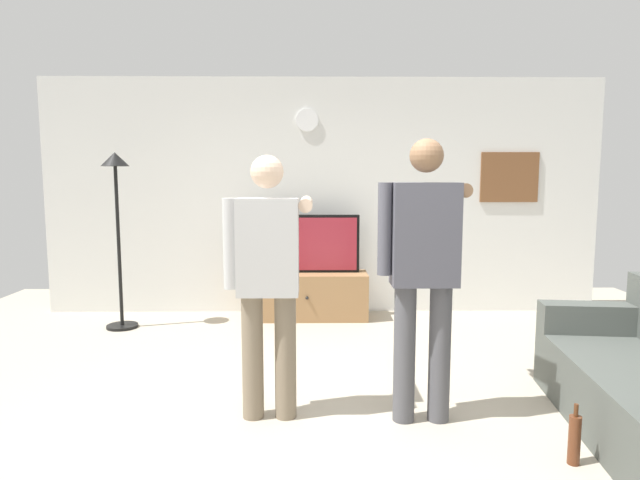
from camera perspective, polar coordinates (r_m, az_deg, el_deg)
ground_plane at (r=3.62m, az=1.14°, el=-19.09°), size 8.40×8.40×0.00m
back_wall at (r=6.21m, az=0.30°, el=4.65°), size 6.40×0.10×2.70m
tv_stand at (r=6.00m, az=-1.36°, el=-5.96°), size 1.34×0.48×0.51m
television at (r=5.95m, az=-1.37°, el=-0.40°), size 1.16×0.07×0.65m
wall_clock at (r=6.18m, az=-1.38°, el=12.68°), size 0.25×0.03×0.25m
framed_picture at (r=6.55m, az=19.58°, el=6.35°), size 0.67×0.04×0.57m
floor_lamp at (r=5.86m, az=-20.90°, el=3.67°), size 0.32×0.32×1.83m
person_standing_nearer_lamp at (r=3.45m, az=-5.54°, el=-3.48°), size 0.57×0.78×1.72m
person_standing_nearer_couch at (r=3.44m, az=11.03°, el=-2.48°), size 0.59×0.78×1.81m
beverage_bottle at (r=3.43m, az=25.56°, el=-18.66°), size 0.07×0.07×0.35m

